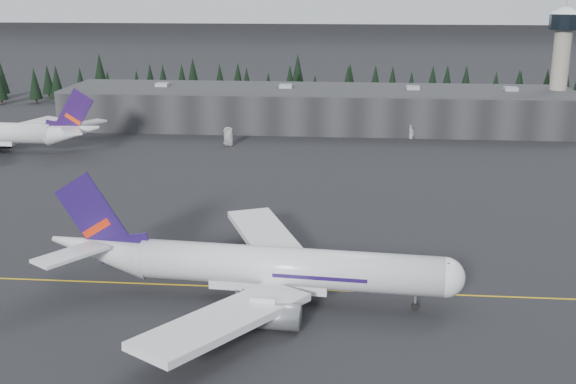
# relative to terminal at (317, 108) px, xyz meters

# --- Properties ---
(ground) EXTENTS (1400.00, 1400.00, 0.00)m
(ground) POSITION_rel_terminal_xyz_m (0.00, -125.00, -6.30)
(ground) COLOR black
(ground) RESTS_ON ground
(taxiline) EXTENTS (400.00, 0.40, 0.02)m
(taxiline) POSITION_rel_terminal_xyz_m (0.00, -127.00, -6.29)
(taxiline) COLOR gold
(taxiline) RESTS_ON ground
(terminal) EXTENTS (160.00, 30.00, 12.60)m
(terminal) POSITION_rel_terminal_xyz_m (0.00, 0.00, 0.00)
(terminal) COLOR black
(terminal) RESTS_ON ground
(control_tower) EXTENTS (10.00, 10.00, 37.70)m
(control_tower) POSITION_rel_terminal_xyz_m (75.00, 3.00, 17.11)
(control_tower) COLOR gray
(control_tower) RESTS_ON ground
(treeline) EXTENTS (360.00, 20.00, 15.00)m
(treeline) POSITION_rel_terminal_xyz_m (0.00, 37.00, 1.20)
(treeline) COLOR black
(treeline) RESTS_ON ground
(mountain_ridge) EXTENTS (4400.00, 900.00, 420.00)m
(mountain_ridge) POSITION_rel_terminal_xyz_m (0.00, 875.00, -6.30)
(mountain_ridge) COLOR white
(mountain_ridge) RESTS_ON ground
(jet_main) EXTENTS (62.20, 57.24, 18.29)m
(jet_main) POSITION_rel_terminal_xyz_m (-3.01, -130.73, -1.14)
(jet_main) COLOR silver
(jet_main) RESTS_ON ground
(gse_vehicle_a) EXTENTS (3.61, 5.91, 1.53)m
(gse_vehicle_a) POSITION_rel_terminal_xyz_m (-23.67, -29.38, -5.53)
(gse_vehicle_a) COLOR silver
(gse_vehicle_a) RESTS_ON ground
(gse_vehicle_b) EXTENTS (4.36, 1.91, 1.46)m
(gse_vehicle_b) POSITION_rel_terminal_xyz_m (28.94, -15.39, -5.57)
(gse_vehicle_b) COLOR white
(gse_vehicle_b) RESTS_ON ground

